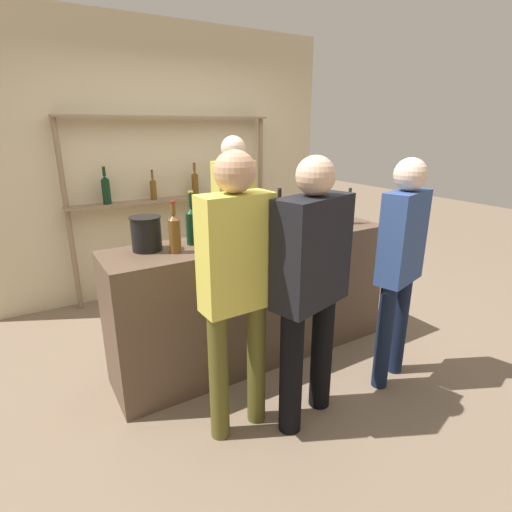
{
  "coord_description": "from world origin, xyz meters",
  "views": [
    {
      "loc": [
        -1.49,
        -2.44,
        1.79
      ],
      "look_at": [
        0.0,
        0.0,
        0.85
      ],
      "focal_mm": 28.0,
      "sensor_mm": 36.0,
      "label": 1
    }
  ],
  "objects_px": {
    "counter_bottle_5": "(175,233)",
    "counter_bottle_0": "(349,210)",
    "customer_right": "(401,256)",
    "counter_bottle_1": "(208,223)",
    "customer_center": "(311,278)",
    "counter_bottle_2": "(217,229)",
    "server_behind_counter": "(234,210)",
    "customer_left": "(237,277)",
    "cork_jar": "(327,213)",
    "ice_bucket": "(146,234)",
    "counter_bottle_4": "(192,224)",
    "counter_bottle_3": "(279,218)",
    "wine_glass": "(247,227)"
  },
  "relations": [
    {
      "from": "counter_bottle_2",
      "to": "counter_bottle_4",
      "type": "bearing_deg",
      "value": 116.2
    },
    {
      "from": "wine_glass",
      "to": "server_behind_counter",
      "type": "distance_m",
      "value": 1.05
    },
    {
      "from": "counter_bottle_2",
      "to": "cork_jar",
      "type": "distance_m",
      "value": 1.19
    },
    {
      "from": "counter_bottle_4",
      "to": "cork_jar",
      "type": "xyz_separation_m",
      "value": [
        1.26,
        0.05,
        -0.07
      ]
    },
    {
      "from": "counter_bottle_5",
      "to": "ice_bucket",
      "type": "bearing_deg",
      "value": 134.01
    },
    {
      "from": "customer_right",
      "to": "ice_bucket",
      "type": "bearing_deg",
      "value": 43.43
    },
    {
      "from": "cork_jar",
      "to": "customer_left",
      "type": "relative_size",
      "value": 0.08
    },
    {
      "from": "counter_bottle_0",
      "to": "server_behind_counter",
      "type": "distance_m",
      "value": 1.09
    },
    {
      "from": "wine_glass",
      "to": "ice_bucket",
      "type": "relative_size",
      "value": 0.68
    },
    {
      "from": "wine_glass",
      "to": "counter_bottle_4",
      "type": "bearing_deg",
      "value": 152.91
    },
    {
      "from": "counter_bottle_3",
      "to": "customer_right",
      "type": "relative_size",
      "value": 0.23
    },
    {
      "from": "counter_bottle_2",
      "to": "wine_glass",
      "type": "xyz_separation_m",
      "value": [
        0.24,
        0.02,
        -0.02
      ]
    },
    {
      "from": "ice_bucket",
      "to": "cork_jar",
      "type": "bearing_deg",
      "value": 1.09
    },
    {
      "from": "customer_left",
      "to": "cork_jar",
      "type": "bearing_deg",
      "value": -61.03
    },
    {
      "from": "counter_bottle_2",
      "to": "customer_right",
      "type": "height_order",
      "value": "customer_right"
    },
    {
      "from": "counter_bottle_0",
      "to": "counter_bottle_5",
      "type": "height_order",
      "value": "counter_bottle_5"
    },
    {
      "from": "counter_bottle_4",
      "to": "customer_left",
      "type": "height_order",
      "value": "customer_left"
    },
    {
      "from": "counter_bottle_3",
      "to": "wine_glass",
      "type": "relative_size",
      "value": 2.34
    },
    {
      "from": "counter_bottle_0",
      "to": "wine_glass",
      "type": "height_order",
      "value": "counter_bottle_0"
    },
    {
      "from": "counter_bottle_4",
      "to": "wine_glass",
      "type": "bearing_deg",
      "value": -27.09
    },
    {
      "from": "counter_bottle_2",
      "to": "counter_bottle_5",
      "type": "xyz_separation_m",
      "value": [
        -0.27,
        0.07,
        -0.01
      ]
    },
    {
      "from": "counter_bottle_0",
      "to": "customer_center",
      "type": "bearing_deg",
      "value": -143.14
    },
    {
      "from": "counter_bottle_3",
      "to": "ice_bucket",
      "type": "distance_m",
      "value": 0.96
    },
    {
      "from": "counter_bottle_0",
      "to": "cork_jar",
      "type": "relative_size",
      "value": 2.17
    },
    {
      "from": "counter_bottle_5",
      "to": "server_behind_counter",
      "type": "height_order",
      "value": "server_behind_counter"
    },
    {
      "from": "ice_bucket",
      "to": "counter_bottle_0",
      "type": "bearing_deg",
      "value": -4.49
    },
    {
      "from": "counter_bottle_2",
      "to": "customer_right",
      "type": "xyz_separation_m",
      "value": [
        1.04,
        -0.65,
        -0.19
      ]
    },
    {
      "from": "customer_center",
      "to": "customer_right",
      "type": "xyz_separation_m",
      "value": [
        0.77,
        0.01,
        0.0
      ]
    },
    {
      "from": "counter_bottle_3",
      "to": "counter_bottle_0",
      "type": "bearing_deg",
      "value": 2.13
    },
    {
      "from": "counter_bottle_0",
      "to": "customer_center",
      "type": "xyz_separation_m",
      "value": [
        -0.99,
        -0.74,
        -0.16
      ]
    },
    {
      "from": "counter_bottle_0",
      "to": "ice_bucket",
      "type": "relative_size",
      "value": 1.32
    },
    {
      "from": "counter_bottle_5",
      "to": "counter_bottle_0",
      "type": "bearing_deg",
      "value": 0.57
    },
    {
      "from": "wine_glass",
      "to": "customer_left",
      "type": "height_order",
      "value": "customer_left"
    },
    {
      "from": "counter_bottle_0",
      "to": "customer_right",
      "type": "relative_size",
      "value": 0.19
    },
    {
      "from": "ice_bucket",
      "to": "counter_bottle_5",
      "type": "bearing_deg",
      "value": -45.99
    },
    {
      "from": "wine_glass",
      "to": "counter_bottle_3",
      "type": "bearing_deg",
      "value": 6.45
    },
    {
      "from": "counter_bottle_2",
      "to": "counter_bottle_3",
      "type": "bearing_deg",
      "value": 6.23
    },
    {
      "from": "wine_glass",
      "to": "customer_center",
      "type": "distance_m",
      "value": 0.7
    },
    {
      "from": "customer_right",
      "to": "wine_glass",
      "type": "bearing_deg",
      "value": 34.22
    },
    {
      "from": "counter_bottle_4",
      "to": "customer_right",
      "type": "xyz_separation_m",
      "value": [
        1.14,
        -0.85,
        -0.19
      ]
    },
    {
      "from": "counter_bottle_0",
      "to": "counter_bottle_5",
      "type": "distance_m",
      "value": 1.53
    },
    {
      "from": "counter_bottle_0",
      "to": "wine_glass",
      "type": "relative_size",
      "value": 1.95
    },
    {
      "from": "cork_jar",
      "to": "server_behind_counter",
      "type": "bearing_deg",
      "value": 124.4
    },
    {
      "from": "counter_bottle_3",
      "to": "counter_bottle_5",
      "type": "height_order",
      "value": "counter_bottle_3"
    },
    {
      "from": "counter_bottle_3",
      "to": "wine_glass",
      "type": "xyz_separation_m",
      "value": [
        -0.3,
        -0.03,
        -0.02
      ]
    },
    {
      "from": "counter_bottle_1",
      "to": "customer_center",
      "type": "bearing_deg",
      "value": -76.81
    },
    {
      "from": "counter_bottle_1",
      "to": "customer_left",
      "type": "xyz_separation_m",
      "value": [
        -0.2,
        -0.79,
        -0.12
      ]
    },
    {
      "from": "counter_bottle_1",
      "to": "customer_right",
      "type": "relative_size",
      "value": 0.2
    },
    {
      "from": "counter_bottle_1",
      "to": "cork_jar",
      "type": "bearing_deg",
      "value": -0.77
    },
    {
      "from": "counter_bottle_3",
      "to": "cork_jar",
      "type": "relative_size",
      "value": 2.61
    }
  ]
}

